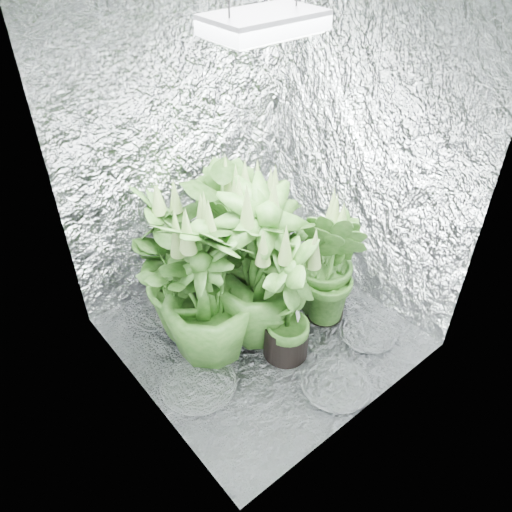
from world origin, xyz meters
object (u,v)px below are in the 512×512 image
Objects in this scene: plant_b at (163,247)px; plant_g at (329,264)px; plant_d at (207,291)px; circulation_fan at (316,265)px; plant_f at (288,303)px; plant_c at (232,235)px; plant_h at (258,269)px; grow_lamp at (264,23)px; plant_a at (191,272)px; plant_e at (260,247)px.

plant_b is 1.05m from plant_g.
plant_d is 1.13× the size of plant_g.
plant_f is at bearing -162.27° from circulation_fan.
plant_f is 0.77m from circulation_fan.
plant_d is at bearing 138.84° from plant_f.
plant_c is at bearing 116.44° from plant_g.
plant_h reaches higher than plant_b.
grow_lamp is 0.48× the size of plant_d.
plant_a is 0.84m from plant_g.
plant_e is 0.46m from plant_f.
plant_c is 0.46m from plant_h.
plant_c is at bearing 74.72° from grow_lamp.
plant_e is 1.12× the size of plant_f.
plant_h is 3.43× the size of circulation_fan.
plant_d reaches higher than plant_e.
circulation_fan is (0.62, 0.15, -1.69)m from grow_lamp.
circulation_fan is at bearing 30.98° from plant_f.
plant_h is at bearing 92.93° from plant_f.
plant_h reaches higher than plant_f.
plant_f is 0.26m from plant_h.
plant_e is at bearing -13.42° from plant_a.
plant_e is 1.10× the size of plant_g.
plant_e is (0.49, 0.13, -0.00)m from plant_d.
plant_a is 0.87× the size of plant_h.
plant_d reaches higher than circulation_fan.
plant_a reaches higher than circulation_fan.
plant_b is at bearing 138.04° from circulation_fan.
plant_c is (0.40, -0.18, 0.01)m from plant_b.
grow_lamp is at bearing 90.34° from plant_f.
plant_f is at bearing -87.07° from plant_h.
plant_a reaches higher than plant_g.
plant_a is at bearing 166.58° from plant_e.
plant_d is at bearing -164.71° from plant_e.
plant_g is (0.70, -0.78, -0.01)m from plant_b.
plant_d is at bearing 164.36° from plant_g.
plant_a is 0.40m from plant_h.
plant_c is 0.67m from plant_g.
grow_lamp is 0.53× the size of plant_a.
plant_b is 0.87× the size of plant_h.
plant_e is at bearing 48.33° from plant_h.
plant_f is at bearing -109.44° from plant_e.
circulation_fan is at bearing -6.97° from plant_e.
plant_c is 0.26m from plant_e.
plant_d is 1.15× the size of plant_f.
grow_lamp reaches higher than plant_h.
plant_b reaches higher than plant_f.
plant_g is at bearing -32.50° from plant_a.
plant_h is (0.27, -0.62, 0.07)m from plant_b.
plant_d is at bearing -95.70° from plant_b.
plant_a is 0.97m from circulation_fan.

